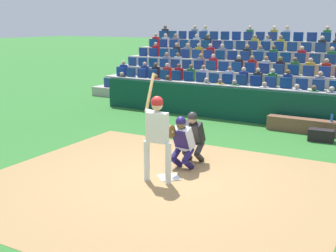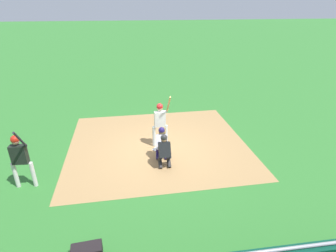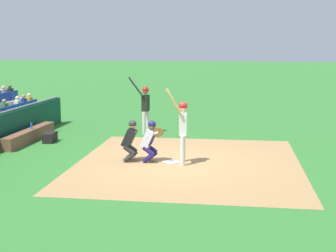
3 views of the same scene
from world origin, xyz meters
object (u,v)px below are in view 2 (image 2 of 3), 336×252
object	(u,v)px
home_plate_umpire	(164,150)
home_plate_marker	(159,149)
catcher_crouching	(162,141)
equipment_duffel_bag	(87,252)
batter_at_plate	(160,120)
on_deck_batter	(20,155)

from	to	relation	value
home_plate_umpire	home_plate_marker	bearing A→B (deg)	92.49
catcher_crouching	equipment_duffel_bag	distance (m)	4.81
home_plate_umpire	equipment_duffel_bag	distance (m)	4.29
home_plate_umpire	equipment_duffel_bag	world-z (taller)	home_plate_umpire
home_plate_marker	home_plate_umpire	distance (m)	1.43
home_plate_marker	batter_at_plate	xyz separation A→B (m)	(0.10, 0.34, 1.16)
home_plate_marker	home_plate_umpire	bearing A→B (deg)	-87.51
batter_at_plate	home_plate_umpire	size ratio (longest dim) A/B	1.77
catcher_crouching	home_plate_marker	bearing A→B (deg)	94.14
home_plate_umpire	batter_at_plate	bearing A→B (deg)	88.49
home_plate_marker	home_plate_umpire	xyz separation A→B (m)	(0.05, -1.26, 0.68)
equipment_duffel_bag	batter_at_plate	bearing A→B (deg)	60.59
home_plate_marker	on_deck_batter	bearing A→B (deg)	-158.66
home_plate_marker	equipment_duffel_bag	world-z (taller)	equipment_duffel_bag
home_plate_marker	on_deck_batter	size ratio (longest dim) A/B	0.20
catcher_crouching	home_plate_umpire	bearing A→B (deg)	-89.23
equipment_duffel_bag	on_deck_batter	xyz separation A→B (m)	(-2.30, 3.06, 1.00)
home_plate_marker	equipment_duffel_bag	distance (m)	5.33
on_deck_batter	home_plate_marker	bearing A→B (deg)	21.34
home_plate_umpire	equipment_duffel_bag	size ratio (longest dim) A/B	1.82
home_plate_marker	equipment_duffel_bag	xyz separation A→B (m)	(-2.24, -4.84, 0.16)
home_plate_umpire	equipment_duffel_bag	xyz separation A→B (m)	(-2.30, -3.58, -0.52)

